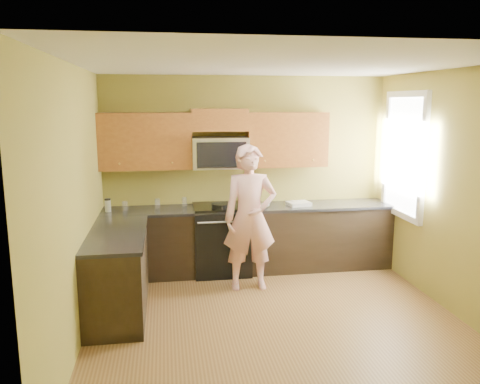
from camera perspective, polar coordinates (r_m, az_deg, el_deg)
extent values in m
plane|color=brown|center=(5.37, 4.41, -15.20)|extent=(4.00, 4.00, 0.00)
plane|color=white|center=(4.85, 4.88, 14.85)|extent=(4.00, 4.00, 0.00)
plane|color=olive|center=(6.87, 0.74, 2.34)|extent=(4.00, 0.00, 4.00)
plane|color=olive|center=(3.10, 13.38, -8.26)|extent=(4.00, 0.00, 4.00)
plane|color=olive|center=(4.88, -18.85, -1.64)|extent=(0.00, 4.00, 4.00)
plane|color=olive|center=(5.74, 24.43, -0.26)|extent=(0.00, 4.00, 4.00)
cube|color=black|center=(6.78, 1.15, -5.67)|extent=(4.00, 0.60, 0.88)
cube|color=black|center=(5.66, -14.23, -9.32)|extent=(0.60, 1.60, 0.88)
cube|color=black|center=(6.65, 1.18, -1.88)|extent=(4.00, 0.62, 0.04)
cube|color=black|center=(5.52, -14.35, -4.82)|extent=(0.62, 1.60, 0.04)
cube|color=brown|center=(6.59, -2.47, 8.52)|extent=(0.76, 0.33, 0.30)
imported|color=#F97E7C|center=(6.02, 1.19, -3.08)|extent=(0.68, 0.45, 1.83)
cube|color=#B27F47|center=(6.47, 1.65, -1.99)|extent=(0.11, 0.11, 0.01)
ellipsoid|color=silver|center=(6.61, 3.05, -1.53)|extent=(0.14, 0.15, 0.06)
ellipsoid|color=silver|center=(6.78, 6.35, -1.25)|extent=(0.13, 0.14, 0.07)
cube|color=white|center=(6.76, 6.96, -1.38)|extent=(0.33, 0.28, 0.05)
cylinder|color=silver|center=(6.58, -13.46, -1.60)|extent=(0.09, 0.09, 0.12)
cylinder|color=silver|center=(6.65, -9.76, -1.34)|extent=(0.07, 0.07, 0.12)
cylinder|color=silver|center=(6.71, -6.61, -1.14)|extent=(0.07, 0.07, 0.12)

